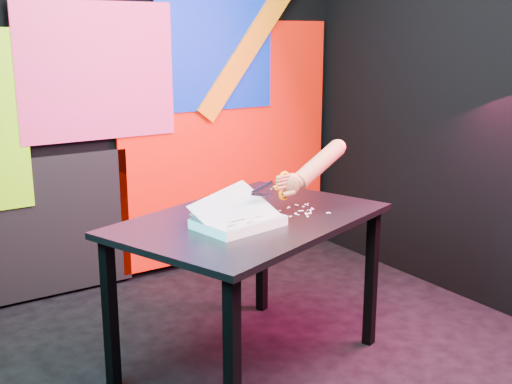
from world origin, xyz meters
TOP-DOWN VIEW (x-y plane):
  - room at (0.00, 0.00)m, footprint 3.01×3.01m
  - backdrop at (0.06, 1.46)m, footprint 2.88×0.05m
  - work_table at (-0.04, 0.13)m, footprint 1.43×1.17m
  - printout_stack at (-0.17, 0.03)m, footprint 0.41×0.31m
  - scissors at (0.09, 0.07)m, footprint 0.24×0.05m
  - hand_forearm at (0.31, 0.11)m, footprint 0.45×0.14m
  - paper_clippings at (0.23, 0.08)m, footprint 0.22×0.21m

SIDE VIEW (x-z plane):
  - work_table at x=-0.04m, z-range 0.29..1.04m
  - paper_clippings at x=0.23m, z-range 0.75..0.75m
  - printout_stack at x=-0.17m, z-range 0.68..0.87m
  - scissors at x=0.09m, z-range 0.82..0.96m
  - hand_forearm at x=0.31m, z-range 0.84..1.06m
  - backdrop at x=0.06m, z-range -0.08..2.00m
  - room at x=0.00m, z-range 0.00..2.71m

